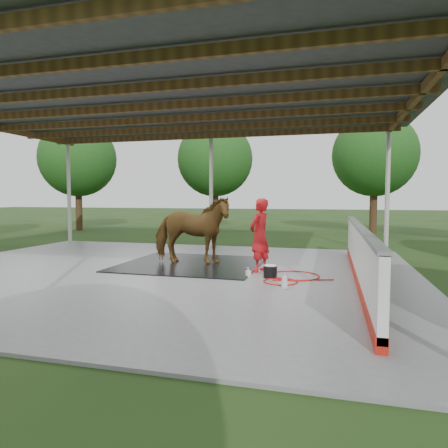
% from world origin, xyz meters
% --- Properties ---
extents(ground, '(100.00, 100.00, 0.00)m').
position_xyz_m(ground, '(0.00, 0.00, 0.00)').
color(ground, '#1E3814').
extents(concrete_slab, '(12.00, 10.00, 0.05)m').
position_xyz_m(concrete_slab, '(0.00, 0.00, 0.03)').
color(concrete_slab, slate).
rests_on(concrete_slab, ground).
extents(pavilion_structure, '(12.60, 10.60, 4.05)m').
position_xyz_m(pavilion_structure, '(0.00, -0.00, 3.97)').
color(pavilion_structure, beige).
rests_on(pavilion_structure, ground).
extents(dasher_board, '(0.16, 8.00, 1.15)m').
position_xyz_m(dasher_board, '(4.60, 0.00, 0.59)').
color(dasher_board, '#AB1B0E').
rests_on(dasher_board, concrete_slab).
extents(tree_belt, '(28.00, 28.00, 5.80)m').
position_xyz_m(tree_belt, '(0.30, 0.90, 3.79)').
color(tree_belt, '#382314').
rests_on(tree_belt, ground).
extents(rubber_mat, '(3.48, 3.26, 0.03)m').
position_xyz_m(rubber_mat, '(0.58, 1.04, 0.06)').
color(rubber_mat, black).
rests_on(rubber_mat, concrete_slab).
extents(horse, '(2.13, 1.16, 1.72)m').
position_xyz_m(horse, '(0.58, 1.04, 0.94)').
color(horse, brown).
rests_on(horse, rubber_mat).
extents(handler, '(0.62, 0.73, 1.70)m').
position_xyz_m(handler, '(2.44, 0.53, 0.90)').
color(handler, red).
rests_on(handler, concrete_slab).
extents(wash_bucket, '(0.29, 0.29, 0.27)m').
position_xyz_m(wash_bucket, '(2.79, -0.12, 0.19)').
color(wash_bucket, black).
rests_on(wash_bucket, concrete_slab).
extents(soap_bottle_a, '(0.15, 0.15, 0.31)m').
position_xyz_m(soap_bottle_a, '(3.21, -1.08, 0.20)').
color(soap_bottle_a, silver).
rests_on(soap_bottle_a, concrete_slab).
extents(soap_bottle_b, '(0.13, 0.13, 0.21)m').
position_xyz_m(soap_bottle_b, '(2.32, -0.16, 0.15)').
color(soap_bottle_b, '#338CD8').
rests_on(soap_bottle_b, concrete_slab).
extents(hose_coil, '(1.40, 1.59, 0.02)m').
position_xyz_m(hose_coil, '(3.21, -0.02, 0.06)').
color(hose_coil, red).
rests_on(hose_coil, concrete_slab).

